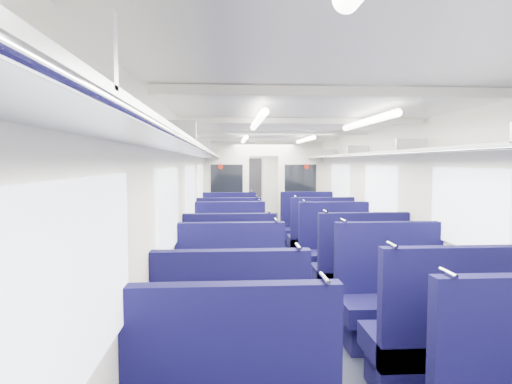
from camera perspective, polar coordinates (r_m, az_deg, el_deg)
floor at (r=7.11m, az=3.33°, el=-11.18°), size 2.80×18.00×0.01m
ceiling at (r=6.88m, az=3.41°, el=8.07°), size 2.80×18.00×0.01m
wall_left at (r=6.86m, az=-8.31°, el=-1.77°), size 0.02×18.00×2.35m
dado_left at (r=6.99m, az=-8.12°, el=-8.52°), size 0.03×17.90×0.70m
wall_right at (r=7.20m, az=14.50°, el=-1.59°), size 0.02×18.00×2.35m
dado_right at (r=7.32m, az=14.28°, el=-8.03°), size 0.03×17.90×0.70m
wall_far at (r=15.85m, az=-0.65°, el=1.47°), size 2.80×0.02×2.35m
luggage_rack_left at (r=6.82m, az=-6.81°, el=4.92°), size 0.36×17.40×0.18m
luggage_rack_right at (r=7.11m, az=13.18°, el=4.80°), size 0.36×17.40×0.18m
windows at (r=6.42m, az=3.89°, el=0.06°), size 2.78×15.60×0.75m
ceiling_fittings at (r=6.62m, az=3.69°, el=7.71°), size 2.70×16.06×0.11m
end_door at (r=15.79m, az=-0.64°, el=0.83°), size 0.75×0.06×2.00m
bulkhead at (r=10.31m, az=1.01°, el=0.48°), size 2.80×0.10×2.35m
seat_8 at (r=3.52m, az=-3.27°, el=-20.66°), size 1.13×0.63×1.26m
seat_9 at (r=3.91m, az=23.27°, el=-18.35°), size 1.13×0.63×1.26m
seat_10 at (r=4.55m, az=-3.39°, el=-14.84°), size 1.13×0.63×1.26m
seat_11 at (r=4.78m, az=17.57°, el=-14.06°), size 1.13×0.63×1.26m
seat_12 at (r=5.60m, az=-3.46°, el=-11.22°), size 1.13×0.63×1.26m
seat_13 at (r=5.84m, az=13.36°, el=-10.69°), size 1.13×0.63×1.26m
seat_14 at (r=6.84m, az=-3.51°, el=-8.44°), size 1.13×0.63×1.26m
seat_15 at (r=6.92m, az=10.53°, el=-8.35°), size 1.13×0.63×1.26m
seat_16 at (r=7.90m, az=-3.54°, el=-6.75°), size 1.13×0.63×1.26m
seat_17 at (r=8.06m, az=8.42°, el=-6.58°), size 1.13×0.63×1.26m
seat_18 at (r=8.94m, az=-3.57°, el=-5.50°), size 1.13×0.63×1.26m
seat_19 at (r=9.19m, az=6.89°, el=-5.27°), size 1.13×0.63×1.26m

